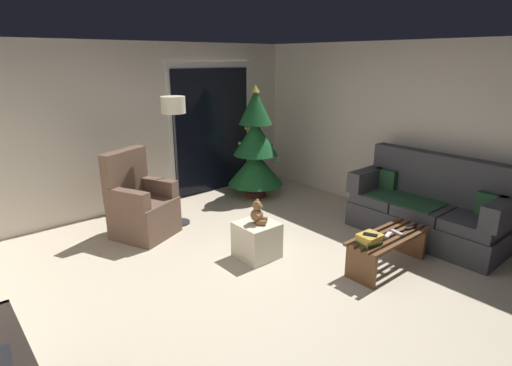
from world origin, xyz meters
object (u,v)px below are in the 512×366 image
(book_stack, at_px, (369,239))
(armchair, at_px, (141,206))
(couch, at_px, (428,209))
(cell_phone, at_px, (370,235))
(teddy_bear_chestnut, at_px, (258,213))
(christmas_tree, at_px, (255,148))
(remote_graphite, at_px, (376,236))
(remote_silver, at_px, (397,233))
(coffee_table, at_px, (388,246))
(floor_lamp, at_px, (174,118))
(ottoman, at_px, (257,240))
(remote_white, at_px, (388,235))
(remote_black, at_px, (411,228))

(book_stack, xyz_separation_m, armchair, (-1.34, 2.60, -0.06))
(couch, bearing_deg, cell_phone, -174.46)
(teddy_bear_chestnut, bearing_deg, christmas_tree, 50.70)
(remote_graphite, height_order, book_stack, book_stack)
(book_stack, relative_size, teddy_bear_chestnut, 0.91)
(remote_silver, height_order, book_stack, book_stack)
(couch, bearing_deg, coffee_table, -172.90)
(floor_lamp, bearing_deg, ottoman, -82.84)
(coffee_table, distance_m, book_stack, 0.41)
(remote_graphite, bearing_deg, remote_white, -69.34)
(coffee_table, relative_size, remote_white, 7.05)
(remote_silver, height_order, ottoman, ottoman)
(coffee_table, bearing_deg, remote_white, -166.65)
(remote_silver, height_order, teddy_bear_chestnut, teddy_bear_chestnut)
(teddy_bear_chestnut, bearing_deg, book_stack, -62.98)
(couch, distance_m, armchair, 3.74)
(couch, height_order, teddy_bear_chestnut, couch)
(couch, bearing_deg, teddy_bear_chestnut, 154.04)
(coffee_table, distance_m, christmas_tree, 2.94)
(remote_black, relative_size, teddy_bear_chestnut, 0.55)
(coffee_table, bearing_deg, remote_graphite, 163.60)
(remote_black, height_order, ottoman, ottoman)
(christmas_tree, relative_size, teddy_bear_chestnut, 6.51)
(remote_graphite, relative_size, remote_silver, 1.00)
(armchair, bearing_deg, cell_phone, -63.07)
(cell_phone, bearing_deg, christmas_tree, 49.32)
(remote_silver, relative_size, book_stack, 0.60)
(coffee_table, relative_size, armchair, 0.97)
(floor_lamp, bearing_deg, remote_white, -67.42)
(cell_phone, bearing_deg, couch, -18.70)
(armchair, bearing_deg, coffee_table, -56.83)
(ottoman, xyz_separation_m, teddy_bear_chestnut, (0.01, -0.01, 0.34))
(book_stack, height_order, christmas_tree, christmas_tree)
(coffee_table, height_order, christmas_tree, christmas_tree)
(remote_graphite, xyz_separation_m, armchair, (-1.53, 2.56, -0.01))
(remote_silver, distance_m, ottoman, 1.58)
(remote_graphite, distance_m, ottoman, 1.35)
(coffee_table, distance_m, remote_white, 0.15)
(remote_white, bearing_deg, remote_graphite, -129.27)
(coffee_table, xyz_separation_m, floor_lamp, (-1.13, 2.62, 1.24))
(couch, relative_size, floor_lamp, 1.09)
(christmas_tree, distance_m, armchair, 2.23)
(remote_black, bearing_deg, christmas_tree, -174.57)
(remote_silver, relative_size, christmas_tree, 0.08)
(couch, distance_m, cell_phone, 1.49)
(christmas_tree, xyz_separation_m, floor_lamp, (-1.60, -0.23, 0.68))
(cell_phone, xyz_separation_m, ottoman, (-0.57, 1.15, -0.30))
(remote_white, relative_size, ottoman, 0.35)
(remote_graphite, relative_size, christmas_tree, 0.08)
(christmas_tree, bearing_deg, remote_white, -100.01)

